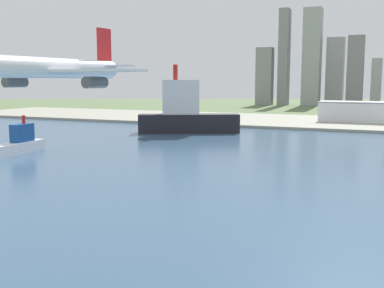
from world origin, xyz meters
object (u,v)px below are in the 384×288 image
Objects in this scene: airplane_landing at (48,69)px; ferry_boat at (19,143)px; cargo_ship at (186,114)px; warehouse_main at (353,111)px.

airplane_landing reaches higher than ferry_boat.
ferry_boat is at bearing -109.49° from cargo_ship.
ferry_boat is 0.50× the size of cargo_ship.
airplane_landing is at bearing -43.85° from ferry_boat.
ferry_boat is 0.63× the size of warehouse_main.
airplane_landing is 0.58× the size of cargo_ship.
airplane_landing is 383.42m from warehouse_main.
cargo_ship is 172.49m from warehouse_main.
cargo_ship is at bearing 108.11° from airplane_landing.
warehouse_main is (30.82, 380.89, -31.34)m from airplane_landing.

